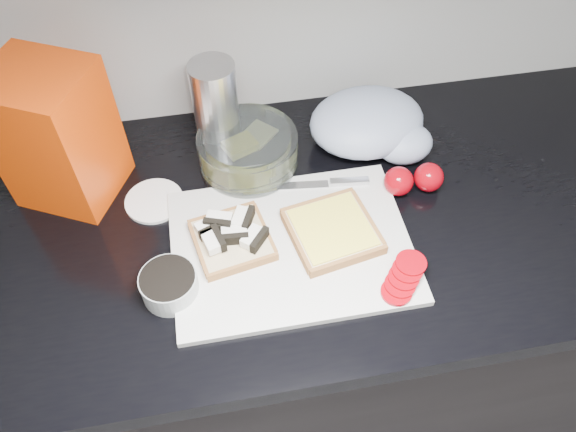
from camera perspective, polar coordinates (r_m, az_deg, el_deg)
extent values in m
cube|color=black|center=(1.40, -0.54, -11.95)|extent=(3.50, 0.60, 0.86)
cube|color=black|center=(1.01, -0.73, -0.53)|extent=(3.50, 0.64, 0.04)
cube|color=silver|center=(0.95, 0.33, -3.05)|extent=(0.40, 0.30, 0.01)
cube|color=beige|center=(0.94, -5.69, -2.44)|extent=(0.14, 0.14, 0.02)
cube|color=white|center=(0.95, -8.06, -1.01)|extent=(0.05, 0.04, 0.02)
cube|color=black|center=(0.95, -8.06, -1.01)|extent=(0.05, 0.03, 0.02)
cube|color=white|center=(0.95, -7.00, -0.33)|extent=(0.05, 0.04, 0.02)
cube|color=black|center=(0.95, -7.00, -0.33)|extent=(0.05, 0.02, 0.02)
cube|color=white|center=(0.95, -4.78, -0.24)|extent=(0.04, 0.05, 0.02)
cube|color=black|center=(0.95, -4.78, -0.24)|extent=(0.03, 0.05, 0.02)
cube|color=white|center=(0.92, -7.78, -2.58)|extent=(0.03, 0.05, 0.02)
cube|color=black|center=(0.92, -7.78, -2.58)|extent=(0.02, 0.05, 0.02)
cube|color=white|center=(0.93, -5.47, -1.77)|extent=(0.04, 0.03, 0.02)
cube|color=black|center=(0.93, -5.47, -1.77)|extent=(0.05, 0.01, 0.02)
cube|color=white|center=(0.92, -3.61, -2.18)|extent=(0.05, 0.05, 0.02)
cube|color=black|center=(0.92, -3.61, -2.18)|extent=(0.04, 0.04, 0.02)
cube|color=beige|center=(0.95, 4.52, -1.53)|extent=(0.16, 0.16, 0.02)
cube|color=#FFED4B|center=(0.94, 4.56, -1.15)|extent=(0.14, 0.14, 0.00)
cylinder|color=#97030D|center=(0.91, 10.95, -7.60)|extent=(0.06, 0.06, 0.01)
cylinder|color=#97030D|center=(0.91, 11.31, -6.86)|extent=(0.06, 0.06, 0.01)
cylinder|color=#97030D|center=(0.91, 11.68, -6.13)|extent=(0.07, 0.07, 0.01)
cylinder|color=#97030D|center=(0.92, 12.03, -5.40)|extent=(0.07, 0.07, 0.01)
cylinder|color=#97030D|center=(0.92, 12.39, -4.68)|extent=(0.07, 0.07, 0.01)
cube|color=silver|center=(1.02, -0.15, 3.05)|extent=(0.15, 0.03, 0.00)
cube|color=silver|center=(1.03, 6.25, 3.49)|extent=(0.07, 0.02, 0.01)
cylinder|color=#ADB2B2|center=(0.91, -11.95, -6.90)|extent=(0.09, 0.09, 0.05)
cylinder|color=black|center=(0.89, -12.15, -6.27)|extent=(0.09, 0.09, 0.01)
cylinder|color=white|center=(1.04, -13.44, 1.50)|extent=(0.13, 0.13, 0.01)
cylinder|color=silver|center=(1.05, -4.07, 6.51)|extent=(0.18, 0.18, 0.08)
cube|color=#FFED4B|center=(1.05, -4.77, 5.94)|extent=(0.07, 0.06, 0.04)
cube|color=#ECED8D|center=(1.08, -2.98, 6.71)|extent=(0.08, 0.08, 0.01)
cube|color=#D73C03|center=(1.03, -22.48, 7.56)|extent=(0.21, 0.21, 0.25)
cylinder|color=silver|center=(1.05, -7.28, 10.59)|extent=(0.08, 0.08, 0.20)
ellipsoid|color=#979FBA|center=(1.10, 7.99, 9.46)|extent=(0.24, 0.20, 0.10)
ellipsoid|color=#979FBA|center=(1.09, 11.76, 7.20)|extent=(0.12, 0.10, 0.07)
sphere|color=#97030D|center=(1.03, 11.17, 3.48)|extent=(0.05, 0.05, 0.05)
sphere|color=#97030D|center=(1.05, 14.11, 3.83)|extent=(0.05, 0.05, 0.05)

